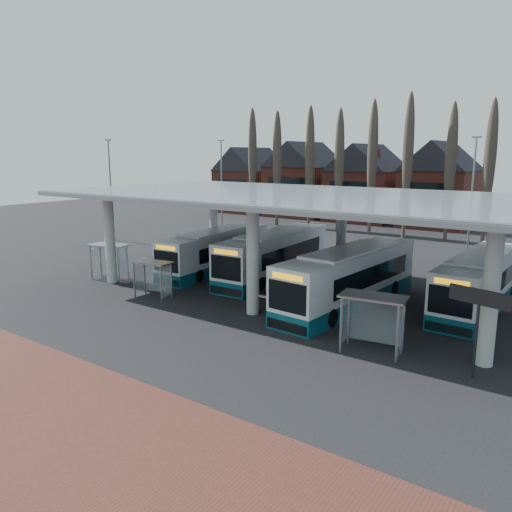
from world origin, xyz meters
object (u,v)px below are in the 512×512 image
Objects in this scene: shelter_2 at (373,311)px; shelter_0 at (110,254)px; bus_1 at (275,256)px; bus_2 at (349,279)px; bus_3 at (479,283)px; bus_0 at (217,251)px; shelter_1 at (154,271)px.

shelter_0 is at bearing 167.01° from shelter_2.
bus_2 reaches higher than bus_1.
bus_3 reaches higher than shelter_2.
bus_0 reaches higher than shelter_2.
shelter_1 is (6.00, -1.52, -0.16)m from shelter_0.
bus_2 is at bearing 115.86° from shelter_2.
shelter_1 is at bearing -149.22° from bus_3.
bus_1 is 3.99× the size of shelter_2.
shelter_0 is 6.20m from shelter_1.
shelter_0 is at bearing -145.46° from bus_1.
bus_2 is (7.32, -3.25, 0.03)m from bus_1.
bus_0 is 0.92× the size of bus_2.
bus_1 reaches higher than shelter_1.
bus_2 is at bearing -1.06° from shelter_0.
shelter_1 is 14.43m from shelter_2.
bus_0 is at bearing 94.07° from shelter_1.
bus_3 is at bearing 4.54° from shelter_0.
bus_2 reaches higher than shelter_0.
bus_1 is 0.98× the size of bus_2.
shelter_2 is at bearing -102.03° from bus_3.
shelter_0 is 0.97× the size of shelter_2.
shelter_1 is (-10.54, -5.42, 0.07)m from bus_2.
bus_1 is at bearing -175.46° from bus_3.
bus_3 is 3.87× the size of shelter_0.
bus_3 is (6.29, 3.90, -0.11)m from bus_2.
bus_2 is at bearing -27.18° from bus_1.
bus_1 is (4.75, 0.77, 0.09)m from bus_0.
bus_3 is at bearing 68.83° from shelter_2.
shelter_2 is at bearing -8.81° from shelter_1.
shelter_0 is (-4.48, -6.38, 0.35)m from bus_0.
bus_2 is 4.08× the size of shelter_2.
bus_1 is 8.01m from bus_2.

